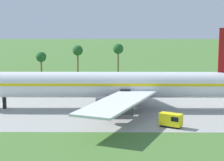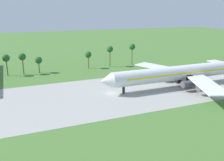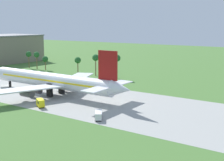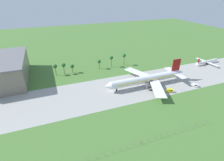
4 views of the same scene
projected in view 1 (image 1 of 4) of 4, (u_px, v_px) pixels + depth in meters
jet_airliner at (119, 85)px, 95.00m from camera, size 73.07×57.02×19.03m
baggage_tug at (171, 120)px, 79.58m from camera, size 4.80×3.93×2.78m
palm_tree_row at (12, 54)px, 140.40m from camera, size 71.70×3.60×12.39m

